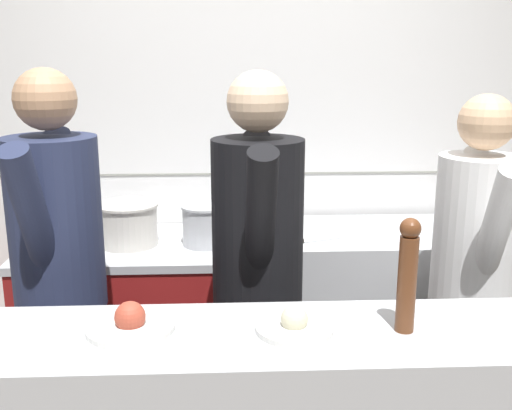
% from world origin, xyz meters
% --- Properties ---
extents(wall_back_tiled, '(8.00, 0.06, 2.60)m').
position_xyz_m(wall_back_tiled, '(0.00, 1.54, 1.30)').
color(wall_back_tiled, white).
rests_on(wall_back_tiled, ground_plane).
extents(oven_range, '(1.14, 0.71, 0.87)m').
position_xyz_m(oven_range, '(-0.59, 1.13, 0.43)').
color(oven_range, maroon).
rests_on(oven_range, ground_plane).
extents(prep_counter, '(1.18, 0.65, 0.91)m').
position_xyz_m(prep_counter, '(0.62, 1.13, 0.45)').
color(prep_counter, '#B7BABF').
rests_on(prep_counter, ground_plane).
extents(stock_pot, '(0.28, 0.28, 0.21)m').
position_xyz_m(stock_pot, '(-0.97, 1.08, 0.98)').
color(stock_pot, '#B7BABF').
rests_on(stock_pot, oven_range).
extents(sauce_pot, '(0.31, 0.31, 0.21)m').
position_xyz_m(sauce_pot, '(-0.62, 1.11, 0.98)').
color(sauce_pot, beige).
rests_on(sauce_pot, oven_range).
extents(braising_pot, '(0.25, 0.25, 0.21)m').
position_xyz_m(braising_pot, '(-0.23, 1.09, 0.98)').
color(braising_pot, '#B7BABF').
rests_on(braising_pot, oven_range).
extents(mixing_bowl_steel, '(0.26, 0.26, 0.08)m').
position_xyz_m(mixing_bowl_steel, '(0.59, 1.15, 0.95)').
color(mixing_bowl_steel, '#B7BABF').
rests_on(mixing_bowl_steel, prep_counter).
extents(chefs_knife, '(0.39, 0.17, 0.02)m').
position_xyz_m(chefs_knife, '(0.30, 0.97, 0.92)').
color(chefs_knife, '#B7BABF').
rests_on(chefs_knife, prep_counter).
extents(plated_dish_appetiser, '(0.27, 0.27, 0.09)m').
position_xyz_m(plated_dish_appetiser, '(-0.41, -0.16, 1.02)').
color(plated_dish_appetiser, white).
rests_on(plated_dish_appetiser, pass_counter).
extents(plated_dish_dessert, '(0.23, 0.23, 0.08)m').
position_xyz_m(plated_dish_dessert, '(0.08, -0.19, 1.02)').
color(plated_dish_dessert, white).
rests_on(plated_dish_dessert, pass_counter).
extents(pepper_mill, '(0.06, 0.06, 0.35)m').
position_xyz_m(pepper_mill, '(0.41, -0.20, 1.18)').
color(pepper_mill, brown).
rests_on(pepper_mill, pass_counter).
extents(chef_head_cook, '(0.38, 0.77, 1.76)m').
position_xyz_m(chef_head_cook, '(-0.79, 0.45, 0.98)').
color(chef_head_cook, black).
rests_on(chef_head_cook, ground_plane).
extents(chef_sous, '(0.36, 0.76, 1.75)m').
position_xyz_m(chef_sous, '(0.00, 0.41, 0.97)').
color(chef_sous, black).
rests_on(chef_sous, ground_plane).
extents(chef_line, '(0.37, 0.73, 1.66)m').
position_xyz_m(chef_line, '(0.88, 0.45, 0.92)').
color(chef_line, black).
rests_on(chef_line, ground_plane).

